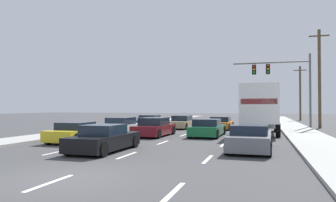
% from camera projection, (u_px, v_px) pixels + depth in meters
% --- Properties ---
extents(ground_plane, '(140.00, 140.00, 0.00)m').
position_uv_depth(ground_plane, '(208.00, 126.00, 32.97)').
color(ground_plane, '#3D3D3F').
extents(sidewalk_right, '(2.71, 80.00, 0.14)m').
position_uv_depth(sidewalk_right, '(299.00, 131.00, 25.81)').
color(sidewalk_right, '#9E9E99').
rests_on(sidewalk_right, ground_plane).
extents(sidewalk_left, '(2.71, 80.00, 0.14)m').
position_uv_depth(sidewalk_left, '(114.00, 127.00, 30.56)').
color(sidewalk_left, '#9E9E99').
rests_on(sidewalk_left, ground_plane).
extents(lane_markings, '(6.94, 52.00, 0.01)m').
position_uv_depth(lane_markings, '(197.00, 130.00, 27.59)').
color(lane_markings, silver).
rests_on(lane_markings, ground_plane).
extents(car_navy, '(1.96, 4.33, 1.25)m').
position_uv_depth(car_navy, '(150.00, 122.00, 30.36)').
color(car_navy, '#141E4C').
rests_on(car_navy, ground_plane).
extents(car_white, '(1.94, 4.63, 1.23)m').
position_uv_depth(car_white, '(121.00, 126.00, 24.26)').
color(car_white, white).
rests_on(car_white, ground_plane).
extents(car_yellow, '(2.01, 4.13, 1.15)m').
position_uv_depth(car_yellow, '(77.00, 133.00, 18.38)').
color(car_yellow, yellow).
rests_on(car_yellow, ground_plane).
extents(car_tan, '(1.86, 4.55, 1.22)m').
position_uv_depth(car_tan, '(182.00, 122.00, 30.05)').
color(car_tan, tan).
rests_on(car_tan, ground_plane).
extents(car_maroon, '(1.99, 4.44, 1.29)m').
position_uv_depth(car_maroon, '(154.00, 128.00, 22.03)').
color(car_maroon, maroon).
rests_on(car_maroon, ground_plane).
extents(car_black, '(1.87, 4.34, 1.22)m').
position_uv_depth(car_black, '(104.00, 139.00, 14.47)').
color(car_black, black).
rests_on(car_black, ground_plane).
extents(car_orange, '(2.04, 4.05, 1.15)m').
position_uv_depth(car_orange, '(221.00, 123.00, 28.72)').
color(car_orange, orange).
rests_on(car_orange, ground_plane).
extents(car_green, '(2.04, 4.71, 1.20)m').
position_uv_depth(car_green, '(208.00, 128.00, 21.92)').
color(car_green, '#196B38').
rests_on(car_green, ground_plane).
extents(box_truck, '(2.75, 8.19, 3.55)m').
position_uv_depth(box_truck, '(260.00, 107.00, 23.55)').
color(box_truck, white).
rests_on(box_truck, ground_plane).
extents(car_gray, '(2.03, 4.68, 1.21)m').
position_uv_depth(car_gray, '(251.00, 138.00, 14.70)').
color(car_gray, slate).
rests_on(car_gray, ground_plane).
extents(traffic_signal_mast, '(7.37, 0.69, 7.20)m').
position_uv_depth(traffic_signal_mast, '(278.00, 75.00, 31.31)').
color(traffic_signal_mast, '#595B56').
rests_on(traffic_signal_mast, ground_plane).
extents(utility_pole_mid, '(1.80, 0.28, 9.43)m').
position_uv_depth(utility_pole_mid, '(319.00, 77.00, 30.15)').
color(utility_pole_mid, brown).
rests_on(utility_pole_mid, ground_plane).
extents(utility_pole_far, '(1.80, 0.28, 8.09)m').
position_uv_depth(utility_pole_far, '(300.00, 92.00, 46.94)').
color(utility_pole_far, brown).
rests_on(utility_pole_far, ground_plane).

